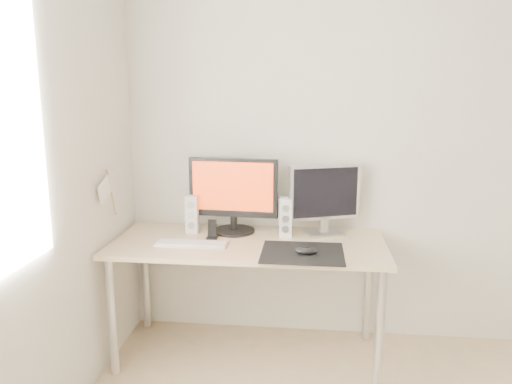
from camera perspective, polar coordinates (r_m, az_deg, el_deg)
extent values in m
plane|color=white|center=(3.23, 16.60, 4.84)|extent=(3.50, 0.00, 3.50)
cube|color=black|center=(2.76, 5.33, -6.93)|extent=(0.45, 0.40, 0.00)
ellipsoid|color=black|center=(2.72, 5.75, -6.70)|extent=(0.11, 0.07, 0.04)
cube|color=#D1B587|center=(2.95, -0.87, -5.92)|extent=(1.60, 0.70, 0.03)
cylinder|color=silver|center=(3.01, -16.12, -13.54)|extent=(0.05, 0.05, 0.70)
cylinder|color=silver|center=(2.83, 13.96, -15.12)|extent=(0.05, 0.05, 0.70)
cylinder|color=silver|center=(3.51, -12.50, -9.63)|extent=(0.05, 0.05, 0.70)
cylinder|color=silver|center=(3.35, 12.67, -10.65)|extent=(0.05, 0.05, 0.70)
cylinder|color=black|center=(3.14, -2.54, -4.43)|extent=(0.28, 0.28, 0.02)
cylinder|color=black|center=(3.12, -2.55, -3.23)|extent=(0.05, 0.05, 0.12)
cube|color=black|center=(3.06, -2.61, 0.52)|extent=(0.55, 0.08, 0.36)
cube|color=orange|center=(3.04, -2.71, 0.61)|extent=(0.50, 0.04, 0.30)
cube|color=#ABABAD|center=(3.12, 7.69, -4.63)|extent=(0.26, 0.23, 0.01)
cube|color=#AEAEB0|center=(3.10, 7.72, -3.61)|extent=(0.06, 0.06, 0.10)
cube|color=silver|center=(3.06, 7.83, 0.01)|extent=(0.44, 0.20, 0.34)
cube|color=black|center=(3.04, 7.98, -0.07)|extent=(0.39, 0.15, 0.30)
cube|color=white|center=(3.13, -7.26, -2.47)|extent=(0.08, 0.09, 0.24)
cylinder|color=#B0AFB2|center=(3.11, -7.41, -3.81)|extent=(0.05, 0.01, 0.05)
cylinder|color=silver|center=(3.09, -7.44, -2.66)|extent=(0.05, 0.01, 0.05)
cylinder|color=silver|center=(3.07, -7.47, -1.50)|extent=(0.05, 0.01, 0.05)
cube|color=white|center=(3.03, 3.44, -2.89)|extent=(0.08, 0.09, 0.24)
cylinder|color=#B3B3B5|center=(3.00, 3.38, -4.28)|extent=(0.05, 0.01, 0.05)
cylinder|color=#B5B5B7|center=(2.99, 3.39, -3.09)|extent=(0.05, 0.01, 0.05)
cylinder|color=#B8B8BA|center=(2.97, 3.41, -1.89)|extent=(0.05, 0.01, 0.05)
cube|color=silver|center=(2.91, -7.36, -5.91)|extent=(0.42, 0.12, 0.01)
cube|color=white|center=(2.90, -7.37, -5.76)|extent=(0.40, 0.11, 0.01)
cube|color=black|center=(3.01, -5.01, -5.19)|extent=(0.06, 0.06, 0.01)
cube|color=black|center=(2.99, -5.03, -4.13)|extent=(0.05, 0.02, 0.10)
cylinder|color=#A57F54|center=(3.00, -16.22, -0.09)|extent=(0.01, 0.10, 0.29)
cube|color=white|center=(2.91, -16.90, 0.32)|extent=(0.00, 0.19, 0.15)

